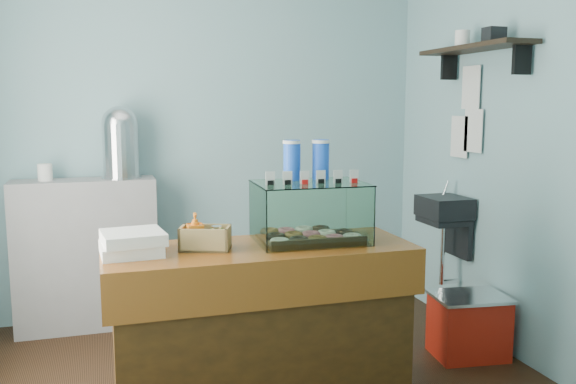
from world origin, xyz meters
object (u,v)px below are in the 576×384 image
object	(u,v)px
red_cooler	(469,325)
counter	(261,328)
coffee_urn	(120,141)
display_case	(309,209)

from	to	relation	value
red_cooler	counter	bearing A→B (deg)	-161.81
coffee_urn	red_cooler	xyz separation A→B (m)	(2.10, -1.28, -1.17)
counter	red_cooler	world-z (taller)	counter
counter	display_case	size ratio (longest dim) A/B	2.66
display_case	counter	bearing A→B (deg)	-162.42
counter	red_cooler	distance (m)	1.52
display_case	red_cooler	distance (m)	1.48
coffee_urn	red_cooler	bearing A→B (deg)	-31.37
display_case	coffee_urn	size ratio (longest dim) A/B	1.15
counter	coffee_urn	size ratio (longest dim) A/B	3.06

